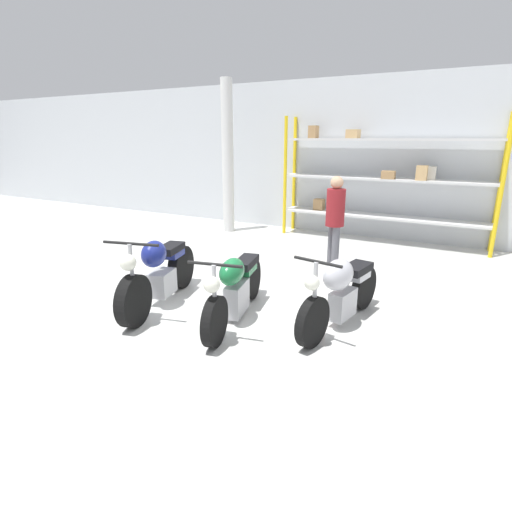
{
  "coord_description": "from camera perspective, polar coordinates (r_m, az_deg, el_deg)",
  "views": [
    {
      "loc": [
        2.52,
        -4.25,
        2.27
      ],
      "look_at": [
        0.0,
        0.4,
        0.7
      ],
      "focal_mm": 28.0,
      "sensor_mm": 36.0,
      "label": 1
    }
  ],
  "objects": [
    {
      "name": "support_pillar",
      "position": [
        9.95,
        -4.06,
        13.79
      ],
      "size": [
        0.28,
        0.28,
        3.6
      ],
      "color": "silver",
      "rests_on": "ground_plane"
    },
    {
      "name": "shelving_rack",
      "position": [
        9.33,
        17.55,
        10.7
      ],
      "size": [
        4.55,
        0.63,
        2.75
      ],
      "color": "yellow",
      "rests_on": "ground_plane"
    },
    {
      "name": "motorcycle_blue",
      "position": [
        5.71,
        -13.65,
        -2.39
      ],
      "size": [
        0.85,
        2.04,
        1.07
      ],
      "rotation": [
        0.0,
        0.0,
        -1.32
      ],
      "color": "black",
      "rests_on": "ground_plane"
    },
    {
      "name": "motorcycle_green",
      "position": [
        5.12,
        -2.95,
        -4.45
      ],
      "size": [
        0.73,
        2.02,
        0.97
      ],
      "rotation": [
        0.0,
        0.0,
        -1.36
      ],
      "color": "black",
      "rests_on": "ground_plane"
    },
    {
      "name": "person_browsing",
      "position": [
        7.05,
        11.23,
        5.62
      ],
      "size": [
        0.45,
        0.45,
        1.66
      ],
      "rotation": [
        0.0,
        0.0,
        3.86
      ],
      "color": "#595960",
      "rests_on": "ground_plane"
    },
    {
      "name": "motorcycle_silver",
      "position": [
        5.04,
        12.1,
        -4.81
      ],
      "size": [
        0.64,
        1.94,
        1.01
      ],
      "rotation": [
        0.0,
        0.0,
        -1.75
      ],
      "color": "black",
      "rests_on": "ground_plane"
    },
    {
      "name": "ground_plane",
      "position": [
        5.44,
        -2.03,
        -8.15
      ],
      "size": [
        30.0,
        30.0,
        0.0
      ],
      "primitive_type": "plane",
      "color": "silver"
    },
    {
      "name": "back_wall",
      "position": [
        9.83,
        13.92,
        13.33
      ],
      "size": [
        30.0,
        0.08,
        3.6
      ],
      "color": "silver",
      "rests_on": "ground_plane"
    }
  ]
}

